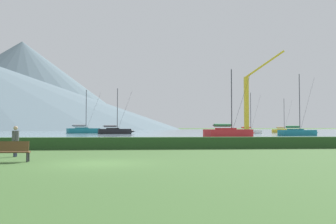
{
  "coord_description": "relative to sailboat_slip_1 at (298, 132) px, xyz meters",
  "views": [
    {
      "loc": [
        1.63,
        -16.71,
        1.59
      ],
      "look_at": [
        7.15,
        45.87,
        4.09
      ],
      "focal_mm": 40.51,
      "sensor_mm": 36.0,
      "label": 1
    }
  ],
  "objects": [
    {
      "name": "ground_plane",
      "position": [
        -31.68,
        -50.93,
        -0.67
      ],
      "size": [
        1000.0,
        1000.0,
        0.0
      ],
      "primitive_type": "plane",
      "color": "#3D602D"
    },
    {
      "name": "harbor_water",
      "position": [
        -31.68,
        86.07,
        -0.66
      ],
      "size": [
        320.0,
        246.0,
        0.0
      ],
      "primitive_type": "cube",
      "color": "gray",
      "rests_on": "ground_plane"
    },
    {
      "name": "hedge_line",
      "position": [
        -31.68,
        -39.93,
        -0.24
      ],
      "size": [
        80.0,
        1.2,
        0.85
      ],
      "primitive_type": "cube",
      "color": "#284C23",
      "rests_on": "ground_plane"
    },
    {
      "name": "sailboat_slip_1",
      "position": [
        0.0,
        0.0,
        0.0
      ],
      "size": [
        7.98,
        3.29,
        11.47
      ],
      "rotation": [
        0.0,
        0.0,
        0.15
      ],
      "color": "#19707A",
      "rests_on": "harbor_water"
    },
    {
      "name": "sailboat_slip_3",
      "position": [
        -34.58,
        21.05,
        0.05
      ],
      "size": [
        8.8,
        4.06,
        10.6
      ],
      "rotation": [
        0.0,
        0.0,
        0.21
      ],
      "color": "black",
      "rests_on": "harbor_water"
    },
    {
      "name": "sailboat_slip_4",
      "position": [
        -2.67,
        20.97,
        -0.07
      ],
      "size": [
        7.16,
        3.78,
        9.87
      ],
      "rotation": [
        0.0,
        0.0,
        0.3
      ],
      "color": "white",
      "rests_on": "harbor_water"
    },
    {
      "name": "sailboat_slip_6",
      "position": [
        12.11,
        36.93,
        -0.08
      ],
      "size": [
        7.09,
        3.53,
        9.75
      ],
      "rotation": [
        0.0,
        0.0,
        0.26
      ],
      "color": "gold",
      "rests_on": "harbor_water"
    },
    {
      "name": "sailboat_slip_7",
      "position": [
        -14.93,
        -7.77,
        0.08
      ],
      "size": [
        9.12,
        4.8,
        10.99
      ],
      "rotation": [
        0.0,
        0.0,
        0.3
      ],
      "color": "red",
      "rests_on": "harbor_water"
    },
    {
      "name": "sailboat_slip_9",
      "position": [
        -43.01,
        30.82,
        0.1
      ],
      "size": [
        9.38,
        5.42,
        11.14
      ],
      "rotation": [
        0.0,
        0.0,
        0.36
      ],
      "color": "#19707A",
      "rests_on": "harbor_water"
    },
    {
      "name": "park_bench_near_path",
      "position": [
        -35.6,
        -49.86,
        -0.14
      ],
      "size": [
        1.55,
        0.55,
        0.95
      ],
      "rotation": [
        0.0,
        0.0,
        0.05
      ],
      "color": "brown",
      "rests_on": "ground_plane"
    },
    {
      "name": "person_seated_viewer",
      "position": [
        -36.42,
        -46.68,
        0.31
      ],
      "size": [
        0.36,
        0.57,
        1.65
      ],
      "rotation": [
        0.0,
        0.0,
        -0.03
      ],
      "color": "#2D3347",
      "rests_on": "ground_plane"
    },
    {
      "name": "dock_crane",
      "position": [
        -7.48,
        5.82,
        4.76
      ],
      "size": [
        8.93,
        2.0,
        17.09
      ],
      "color": "#333338",
      "rests_on": "ground_plane"
    },
    {
      "name": "distant_hill_central_peak",
      "position": [
        -138.4,
        305.25,
        41.42
      ],
      "size": [
        228.21,
        228.21,
        84.18
      ],
      "primitive_type": "cone",
      "color": "slate",
      "rests_on": "ground_plane"
    }
  ]
}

